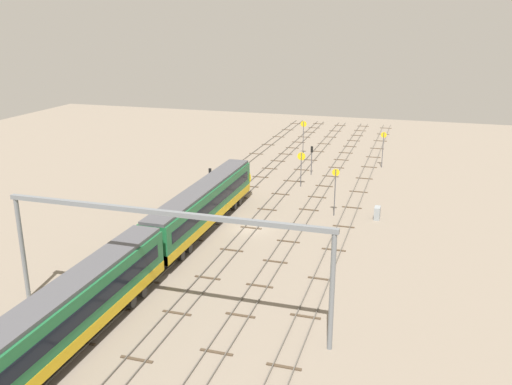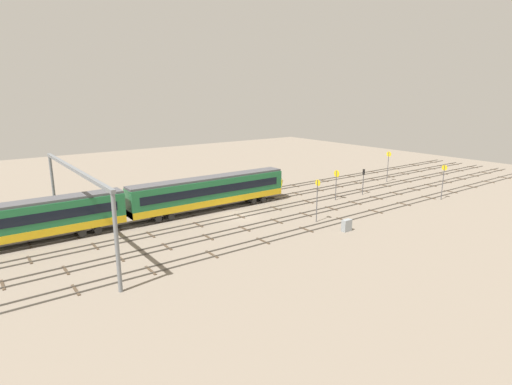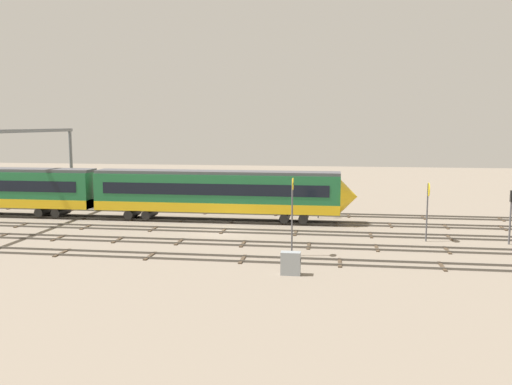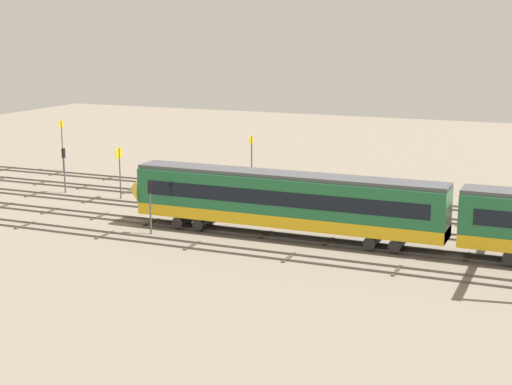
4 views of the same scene
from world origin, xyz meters
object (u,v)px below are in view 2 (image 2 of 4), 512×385
(speed_sign_far_trackside, at_px, (317,195))
(speed_sign_distant_end, at_px, (443,178))
(relay_cabinet, at_px, (347,225))
(train, at_px, (18,224))
(speed_sign_near_foreground, at_px, (336,180))
(signal_light_trackside_approach, at_px, (363,178))
(speed_sign_mid_trackside, at_px, (388,162))
(signal_light_trackside_departure, at_px, (253,180))
(overhead_gantry, at_px, (75,185))

(speed_sign_far_trackside, distance_m, speed_sign_distant_end, 24.44)
(relay_cabinet, bearing_deg, train, 151.48)
(speed_sign_near_foreground, relative_size, signal_light_trackside_approach, 1.12)
(speed_sign_far_trackside, height_order, signal_light_trackside_approach, speed_sign_far_trackside)
(speed_sign_far_trackside, distance_m, relay_cabinet, 5.70)
(speed_sign_mid_trackside, height_order, signal_light_trackside_approach, speed_sign_mid_trackside)
(signal_light_trackside_approach, relative_size, signal_light_trackside_departure, 1.05)
(overhead_gantry, xyz_separation_m, relay_cabinet, (27.66, -13.24, -6.34))
(overhead_gantry, height_order, speed_sign_mid_trackside, overhead_gantry)
(speed_sign_near_foreground, bearing_deg, speed_sign_distant_end, -35.57)
(train, distance_m, overhead_gantry, 8.26)
(train, bearing_deg, overhead_gantry, -41.54)
(overhead_gantry, bearing_deg, signal_light_trackside_approach, -2.83)
(speed_sign_far_trackside, bearing_deg, overhead_gantry, 163.10)
(speed_sign_mid_trackside, bearing_deg, train, 177.21)
(overhead_gantry, xyz_separation_m, speed_sign_distant_end, (51.57, -11.82, -3.53))
(overhead_gantry, relative_size, signal_light_trackside_approach, 5.93)
(speed_sign_mid_trackside, xyz_separation_m, signal_light_trackside_departure, (-27.10, 6.10, -1.11))
(overhead_gantry, relative_size, signal_light_trackside_departure, 6.22)
(speed_sign_near_foreground, distance_m, speed_sign_far_trackside, 12.22)
(signal_light_trackside_departure, bearing_deg, overhead_gantry, -164.98)
(speed_sign_near_foreground, relative_size, relay_cabinet, 3.27)
(speed_sign_distant_end, bearing_deg, train, 163.84)
(speed_sign_near_foreground, xyz_separation_m, speed_sign_mid_trackside, (18.11, 3.65, 0.56))
(overhead_gantry, bearing_deg, speed_sign_mid_trackside, 1.69)
(overhead_gantry, bearing_deg, train, 138.46)
(train, bearing_deg, signal_light_trackside_departure, 5.22)
(overhead_gantry, relative_size, speed_sign_far_trackside, 4.50)
(signal_light_trackside_approach, bearing_deg, speed_sign_near_foreground, 178.37)
(relay_cabinet, bearing_deg, speed_sign_mid_trackside, 27.76)
(signal_light_trackside_approach, height_order, signal_light_trackside_departure, signal_light_trackside_approach)
(overhead_gantry, xyz_separation_m, signal_light_trackside_approach, (44.17, -2.18, -4.24))
(train, relative_size, speed_sign_near_foreground, 15.64)
(train, distance_m, signal_light_trackside_approach, 49.87)
(overhead_gantry, height_order, signal_light_trackside_departure, overhead_gantry)
(speed_sign_distant_end, height_order, signal_light_trackside_approach, speed_sign_distant_end)
(train, distance_m, speed_sign_distant_end, 59.14)
(train, distance_m, speed_sign_mid_trackside, 61.26)
(speed_sign_distant_end, xyz_separation_m, relay_cabinet, (-23.91, -1.42, -2.82))
(signal_light_trackside_departure, bearing_deg, speed_sign_far_trackside, -95.24)
(speed_sign_distant_end, bearing_deg, speed_sign_mid_trackside, 71.98)
(speed_sign_far_trackside, distance_m, signal_light_trackside_approach, 17.90)
(speed_sign_far_trackside, bearing_deg, speed_sign_near_foreground, 31.12)
(speed_sign_far_trackside, bearing_deg, signal_light_trackside_departure, 84.76)
(train, xyz_separation_m, overhead_gantry, (5.23, -4.63, 4.42))
(signal_light_trackside_departure, bearing_deg, speed_sign_distant_end, -40.74)
(speed_sign_near_foreground, height_order, speed_sign_distant_end, speed_sign_distant_end)
(train, distance_m, speed_sign_far_trackside, 35.10)
(overhead_gantry, bearing_deg, speed_sign_far_trackside, -16.90)
(overhead_gantry, xyz_separation_m, speed_sign_near_foreground, (37.84, -2.00, -3.81))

